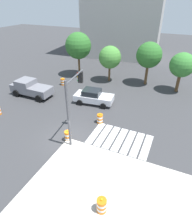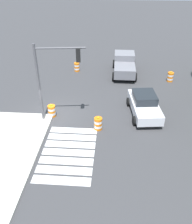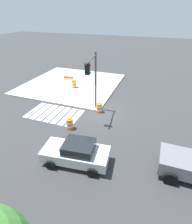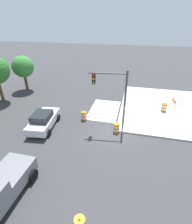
% 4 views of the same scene
% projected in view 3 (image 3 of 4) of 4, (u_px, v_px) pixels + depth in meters
% --- Properties ---
extents(ground_plane, '(120.00, 120.00, 0.00)m').
position_uv_depth(ground_plane, '(99.00, 112.00, 17.67)').
color(ground_plane, '#38383A').
extents(sidewalk_corner, '(12.00, 12.00, 0.15)m').
position_uv_depth(sidewalk_corner, '(72.00, 84.00, 24.31)').
color(sidewalk_corner, '#BCB7AD').
rests_on(sidewalk_corner, ground).
extents(crosswalk_stripes, '(5.10, 3.20, 0.02)m').
position_uv_depth(crosswalk_stripes, '(54.00, 114.00, 17.39)').
color(crosswalk_stripes, silver).
rests_on(crosswalk_stripes, ground).
extents(sports_car, '(4.49, 2.52, 1.63)m').
position_uv_depth(sports_car, '(76.00, 153.00, 11.50)').
color(sports_car, silver).
rests_on(sports_car, ground).
extents(traffic_barrel_crosswalk_end, '(0.56, 0.56, 1.02)m').
position_uv_depth(traffic_barrel_crosswalk_end, '(99.00, 108.00, 17.52)').
color(traffic_barrel_crosswalk_end, orange).
rests_on(traffic_barrel_crosswalk_end, ground).
extents(traffic_barrel_median_near, '(0.56, 0.56, 1.02)m').
position_uv_depth(traffic_barrel_median_near, '(70.00, 124.00, 15.05)').
color(traffic_barrel_median_near, orange).
rests_on(traffic_barrel_median_near, ground).
extents(traffic_barrel_on_sidewalk, '(0.56, 0.56, 1.02)m').
position_uv_depth(traffic_barrel_on_sidewalk, '(74.00, 84.00, 22.73)').
color(traffic_barrel_on_sidewalk, orange).
rests_on(traffic_barrel_on_sidewalk, sidewalk_corner).
extents(construction_barricade, '(1.33, 0.93, 1.00)m').
position_uv_depth(construction_barricade, '(69.00, 78.00, 24.22)').
color(construction_barricade, silver).
rests_on(construction_barricade, sidewalk_corner).
extents(traffic_light_pole, '(0.71, 3.27, 5.50)m').
position_uv_depth(traffic_light_pole, '(93.00, 75.00, 15.43)').
color(traffic_light_pole, '#4C4C51').
rests_on(traffic_light_pole, sidewalk_corner).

